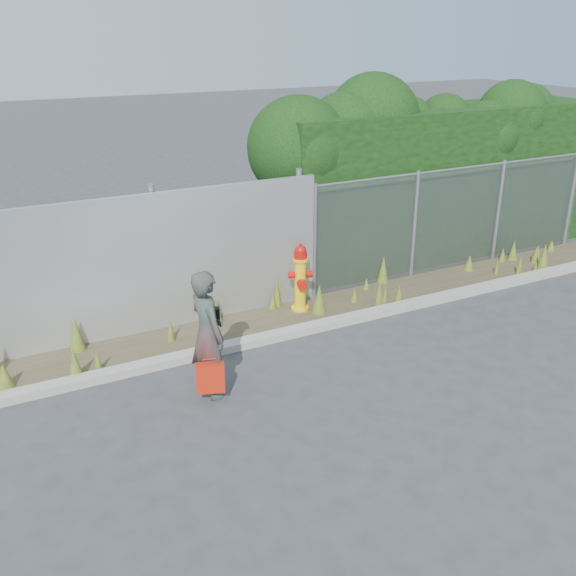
# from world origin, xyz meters

# --- Properties ---
(ground) EXTENTS (80.00, 80.00, 0.00)m
(ground) POSITION_xyz_m (0.00, 0.00, 0.00)
(ground) COLOR #363638
(ground) RESTS_ON ground
(curb) EXTENTS (16.00, 0.22, 0.12)m
(curb) POSITION_xyz_m (0.00, 1.80, 0.06)
(curb) COLOR gray
(curb) RESTS_ON ground
(weed_strip) EXTENTS (16.00, 1.35, 0.54)m
(weed_strip) POSITION_xyz_m (-0.80, 2.48, 0.16)
(weed_strip) COLOR #423825
(weed_strip) RESTS_ON ground
(corrugated_fence) EXTENTS (8.50, 0.21, 2.30)m
(corrugated_fence) POSITION_xyz_m (-3.25, 3.01, 1.10)
(corrugated_fence) COLOR #B7B9BE
(corrugated_fence) RESTS_ON ground
(chainlink_fence) EXTENTS (6.50, 0.07, 2.05)m
(chainlink_fence) POSITION_xyz_m (4.25, 3.00, 1.03)
(chainlink_fence) COLOR gray
(chainlink_fence) RESTS_ON ground
(hedge) EXTENTS (7.83, 1.95, 3.70)m
(hedge) POSITION_xyz_m (4.10, 4.03, 1.98)
(hedge) COLOR black
(hedge) RESTS_ON ground
(fire_hydrant) EXTENTS (0.40, 0.36, 1.20)m
(fire_hydrant) POSITION_xyz_m (0.55, 2.58, 0.58)
(fire_hydrant) COLOR yellow
(fire_hydrant) RESTS_ON ground
(woman) EXTENTS (0.48, 0.67, 1.72)m
(woman) POSITION_xyz_m (-1.76, 0.81, 0.86)
(woman) COLOR #0E5A50
(woman) RESTS_ON ground
(red_tote_bag) EXTENTS (0.36, 0.13, 0.47)m
(red_tote_bag) POSITION_xyz_m (-1.84, 0.56, 0.38)
(red_tote_bag) COLOR red
(black_shoulder_bag) EXTENTS (0.24, 0.10, 0.18)m
(black_shoulder_bag) POSITION_xyz_m (-1.66, 0.96, 1.04)
(black_shoulder_bag) COLOR black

